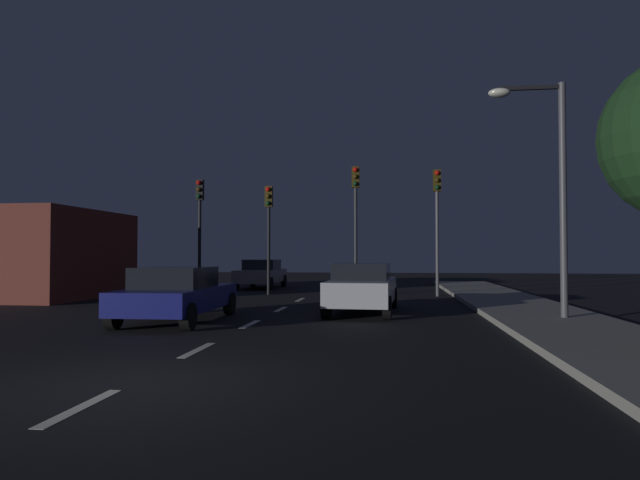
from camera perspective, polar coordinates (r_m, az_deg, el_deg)
ground_plane at (r=14.64m, az=-6.56°, el=-8.28°), size 80.00×80.00×0.00m
sidewalk_curb_right at (r=14.77m, az=23.29°, el=-7.81°), size 3.00×40.00×0.15m
lane_stripe_nearest at (r=7.07m, az=-23.32°, el=-15.46°), size 0.16×1.60×0.01m
lane_stripe_second at (r=10.46m, az=-12.45°, el=-10.95°), size 0.16×1.60×0.01m
lane_stripe_third at (r=14.06m, az=-7.15°, el=-8.54°), size 0.16×1.60×0.01m
lane_stripe_fourth at (r=17.74m, az=-4.06°, el=-7.09°), size 0.16×1.60×0.01m
lane_stripe_fifth at (r=21.47m, az=-2.05°, el=-6.12°), size 0.16×1.60×0.01m
traffic_signal_far_left at (r=25.04m, az=-12.25°, el=2.63°), size 0.32×0.38×5.04m
traffic_signal_center_left at (r=24.16m, az=-5.29°, el=2.23°), size 0.32×0.38×4.70m
traffic_signal_center_right at (r=23.67m, az=3.67°, el=3.51°), size 0.32×0.38×5.48m
traffic_signal_far_right at (r=23.69m, az=11.92°, el=3.23°), size 0.32×0.38×5.28m
car_stopped_ahead at (r=16.61m, az=4.41°, el=-4.85°), size 2.07×4.66×1.47m
car_adjacent_lane at (r=14.86m, az=-14.42°, el=-5.33°), size 2.08×4.63×1.41m
car_oncoming_far at (r=29.02m, az=-6.06°, el=-3.43°), size 2.01×4.36×1.48m
street_lamp_right at (r=15.35m, az=22.45°, el=6.18°), size 1.91×0.36×6.10m
storefront_left at (r=25.25m, az=-27.34°, el=-1.30°), size 5.75×6.53×3.50m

